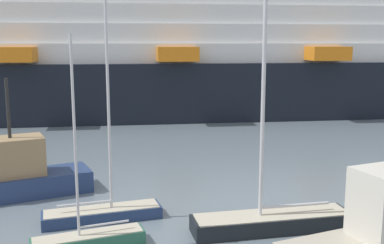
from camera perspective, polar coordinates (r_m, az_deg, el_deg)
sailboat_2 at (r=18.83m, az=-12.70°, el=-13.77°), size 4.43×1.83×8.20m
sailboat_3 at (r=21.36m, az=-10.99°, el=-10.62°), size 5.36×1.98×10.09m
sailboat_5 at (r=20.19m, az=9.83°, el=-11.32°), size 6.91×1.79×13.25m
fishing_boat_2 at (r=25.56m, az=-21.92°, el=-6.31°), size 8.96×4.84×6.12m
cruise_ship at (r=51.50m, az=-2.87°, el=8.47°), size 106.29×20.09×20.62m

